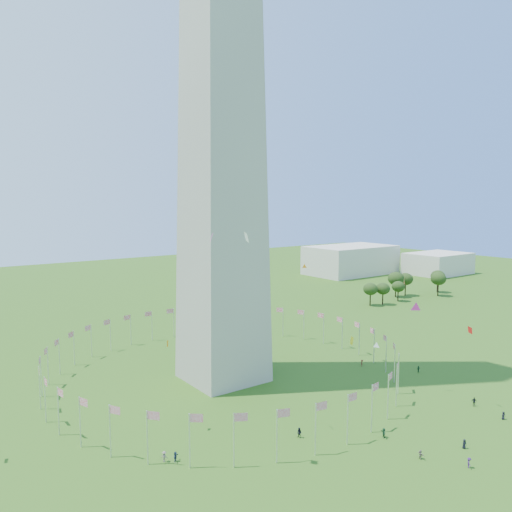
% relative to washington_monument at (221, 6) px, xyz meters
% --- Properties ---
extents(ground, '(600.00, 600.00, 0.00)m').
position_rel_washington_monument_xyz_m(ground, '(0.00, -50.00, -84.50)').
color(ground, '#264E12').
rests_on(ground, ground).
extents(washington_monument, '(16.80, 16.80, 169.00)m').
position_rel_washington_monument_xyz_m(washington_monument, '(0.00, 0.00, 0.00)').
color(washington_monument, '#ABA798').
rests_on(washington_monument, ground).
extents(flag_ring, '(80.24, 80.24, 9.00)m').
position_rel_washington_monument_xyz_m(flag_ring, '(-0.00, 0.00, -80.00)').
color(flag_ring, silver).
rests_on(flag_ring, ground).
extents(gov_building_east_a, '(50.00, 30.00, 16.00)m').
position_rel_washington_monument_xyz_m(gov_building_east_a, '(150.00, 100.00, -76.50)').
color(gov_building_east_a, beige).
rests_on(gov_building_east_a, ground).
extents(gov_building_east_b, '(35.00, 25.00, 12.00)m').
position_rel_washington_monument_xyz_m(gov_building_east_b, '(190.00, 70.00, -78.50)').
color(gov_building_east_b, beige).
rests_on(gov_building_east_b, ground).
extents(crowd, '(100.18, 75.50, 1.92)m').
position_rel_washington_monument_xyz_m(crowd, '(5.05, -47.57, -83.64)').
color(crowd, '#1B4429').
rests_on(crowd, ground).
extents(kites_aloft, '(109.16, 68.16, 40.42)m').
position_rel_washington_monument_xyz_m(kites_aloft, '(7.56, -26.68, -62.55)').
color(kites_aloft, '#CC2699').
rests_on(kites_aloft, ground).
extents(tree_line_east, '(53.25, 16.27, 10.94)m').
position_rel_washington_monument_xyz_m(tree_line_east, '(116.91, 35.54, -79.57)').
color(tree_line_east, '#2B4717').
rests_on(tree_line_east, ground).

